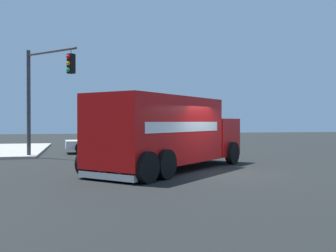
{
  "coord_description": "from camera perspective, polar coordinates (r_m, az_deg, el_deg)",
  "views": [
    {
      "loc": [
        -13.72,
        5.26,
        1.91
      ],
      "look_at": [
        1.59,
        1.68,
        1.74
      ],
      "focal_mm": 41.85,
      "sensor_mm": 36.0,
      "label": 1
    }
  ],
  "objects": [
    {
      "name": "ground_plane",
      "position": [
        14.82,
        7.82,
        -6.79
      ],
      "size": [
        100.0,
        100.0,
        0.0
      ],
      "primitive_type": "plane",
      "color": "black"
    },
    {
      "name": "traffic_light_primary",
      "position": [
        21.16,
        -17.76,
        5.65
      ],
      "size": [
        2.79,
        2.61,
        5.55
      ],
      "color": "#38383D",
      "rests_on": "sidewalk_corner_far"
    },
    {
      "name": "pickup_white",
      "position": [
        24.4,
        -8.7,
        -2.16
      ],
      "size": [
        2.46,
        5.29,
        1.38
      ],
      "color": "white",
      "rests_on": "ground"
    },
    {
      "name": "delivery_truck",
      "position": [
        15.4,
        0.1,
        -0.94
      ],
      "size": [
        7.46,
        7.58,
        2.85
      ],
      "color": "red",
      "rests_on": "ground"
    }
  ]
}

